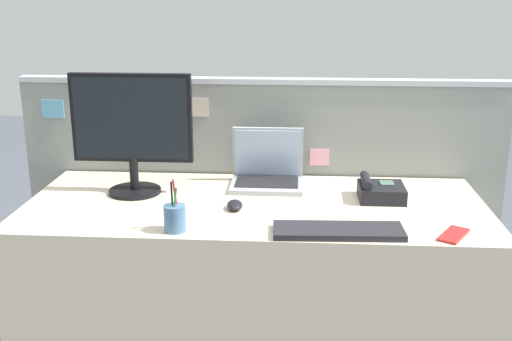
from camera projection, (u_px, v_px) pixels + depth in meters
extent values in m
cube|color=beige|center=(255.00, 284.00, 2.58)|extent=(1.82, 0.77, 0.71)
cube|color=gray|center=(262.00, 202.00, 2.93)|extent=(2.19, 0.06, 1.12)
cube|color=#B7BAC1|center=(262.00, 81.00, 2.77)|extent=(2.19, 0.07, 0.02)
cube|color=pink|center=(319.00, 157.00, 2.81)|extent=(0.09, 0.01, 0.08)
cube|color=beige|center=(198.00, 107.00, 2.79)|extent=(0.10, 0.01, 0.08)
cube|color=#66ADD1|center=(53.00, 109.00, 2.83)|extent=(0.10, 0.01, 0.08)
cube|color=yellow|center=(155.00, 125.00, 2.82)|extent=(0.09, 0.01, 0.07)
cylinder|color=black|center=(135.00, 191.00, 2.60)|extent=(0.21, 0.21, 0.02)
cylinder|color=black|center=(134.00, 174.00, 2.58)|extent=(0.04, 0.04, 0.13)
cube|color=black|center=(132.00, 118.00, 2.52)|extent=(0.49, 0.03, 0.36)
cube|color=black|center=(131.00, 119.00, 2.51)|extent=(0.46, 0.01, 0.33)
cube|color=#9EA0A8|center=(267.00, 185.00, 2.67)|extent=(0.31, 0.23, 0.02)
cube|color=black|center=(267.00, 182.00, 2.67)|extent=(0.27, 0.16, 0.00)
cube|color=#9EA0A8|center=(268.00, 152.00, 2.72)|extent=(0.31, 0.04, 0.23)
cube|color=#9EB2D1|center=(268.00, 153.00, 2.72)|extent=(0.28, 0.04, 0.21)
cube|color=black|center=(381.00, 192.00, 2.51)|extent=(0.18, 0.18, 0.06)
cube|color=#4C6B5B|center=(387.00, 183.00, 2.52)|extent=(0.05, 0.06, 0.01)
cylinder|color=black|center=(366.00, 181.00, 2.50)|extent=(0.04, 0.16, 0.04)
cube|color=#232328|center=(338.00, 231.00, 2.17)|extent=(0.46, 0.16, 0.02)
ellipsoid|color=black|center=(235.00, 205.00, 2.41)|extent=(0.07, 0.11, 0.03)
cylinder|color=#4C7093|center=(175.00, 218.00, 2.18)|extent=(0.08, 0.08, 0.09)
cylinder|color=black|center=(172.00, 201.00, 2.17)|extent=(0.01, 0.02, 0.14)
cylinder|color=#238438|center=(175.00, 205.00, 2.16)|extent=(0.02, 0.01, 0.13)
cylinder|color=red|center=(176.00, 199.00, 2.18)|extent=(0.02, 0.02, 0.15)
cube|color=#B22323|center=(454.00, 235.00, 2.15)|extent=(0.14, 0.17, 0.01)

